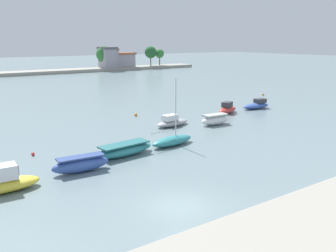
{
  "coord_description": "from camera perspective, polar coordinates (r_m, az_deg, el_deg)",
  "views": [
    {
      "loc": [
        -11.77,
        -15.9,
        9.48
      ],
      "look_at": [
        8.62,
        13.77,
        0.99
      ],
      "focal_mm": 39.29,
      "sensor_mm": 36.0,
      "label": 1
    }
  ],
  "objects": [
    {
      "name": "ground_plane",
      "position": [
        21.94,
        1.86,
        -12.35
      ],
      "size": [
        400.0,
        400.0,
        0.0
      ],
      "primitive_type": "plane",
      "color": "slate"
    },
    {
      "name": "moored_boat_1",
      "position": [
        25.91,
        -24.35,
        -8.02
      ],
      "size": [
        4.73,
        2.0,
        1.74
      ],
      "rotation": [
        0.0,
        0.0,
        -0.03
      ],
      "color": "yellow",
      "rests_on": "ground"
    },
    {
      "name": "moored_boat_2",
      "position": [
        27.8,
        -13.38,
        -5.8
      ],
      "size": [
        4.34,
        1.48,
        1.19
      ],
      "rotation": [
        0.0,
        0.0,
        -0.06
      ],
      "color": "#3856A8",
      "rests_on": "ground"
    },
    {
      "name": "moored_boat_3",
      "position": [
        30.98,
        -6.81,
        -3.68
      ],
      "size": [
        5.6,
        2.32,
        1.04
      ],
      "rotation": [
        0.0,
        0.0,
        0.11
      ],
      "color": "teal",
      "rests_on": "ground"
    },
    {
      "name": "moored_boat_4",
      "position": [
        33.72,
        0.66,
        -2.27
      ],
      "size": [
        4.8,
        2.0,
        6.11
      ],
      "rotation": [
        0.0,
        0.0,
        0.12
      ],
      "color": "teal",
      "rests_on": "ground"
    },
    {
      "name": "moored_boat_5",
      "position": [
        41.24,
        0.65,
        0.64
      ],
      "size": [
        4.6,
        2.27,
        1.33
      ],
      "rotation": [
        0.0,
        0.0,
        0.14
      ],
      "color": "#9E9EA3",
      "rests_on": "ground"
    },
    {
      "name": "moored_boat_6",
      "position": [
        42.16,
        7.29,
        0.97
      ],
      "size": [
        3.7,
        1.59,
        1.22
      ],
      "rotation": [
        0.0,
        0.0,
        -0.05
      ],
      "color": "white",
      "rests_on": "ground"
    },
    {
      "name": "moored_boat_7",
      "position": [
        49.05,
        9.19,
        2.61
      ],
      "size": [
        4.24,
        2.74,
        1.52
      ],
      "rotation": [
        0.0,
        0.0,
        0.35
      ],
      "color": "#C63833",
      "rests_on": "ground"
    },
    {
      "name": "moored_boat_8",
      "position": [
        53.15,
        13.56,
        3.16
      ],
      "size": [
        4.56,
        1.97,
        1.37
      ],
      "rotation": [
        0.0,
        0.0,
        -0.08
      ],
      "color": "#3856A8",
      "rests_on": "ground"
    },
    {
      "name": "mooring_buoy_1",
      "position": [
        66.11,
        14.51,
        4.77
      ],
      "size": [
        0.39,
        0.39,
        0.39
      ],
      "primitive_type": "sphere",
      "color": "orange",
      "rests_on": "ground"
    },
    {
      "name": "mooring_buoy_2",
      "position": [
        46.83,
        -5.02,
        1.78
      ],
      "size": [
        0.39,
        0.39,
        0.39
      ],
      "primitive_type": "sphere",
      "color": "orange",
      "rests_on": "ground"
    },
    {
      "name": "mooring_buoy_3",
      "position": [
        32.85,
        -20.22,
        -4.09
      ],
      "size": [
        0.29,
        0.29,
        0.29
      ],
      "primitive_type": "sphere",
      "color": "red",
      "rests_on": "ground"
    },
    {
      "name": "distant_shoreline",
      "position": [
        109.19,
        -22.1,
        8.55
      ],
      "size": [
        138.37,
        6.89,
        7.61
      ],
      "color": "#9E998C",
      "rests_on": "ground"
    }
  ]
}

